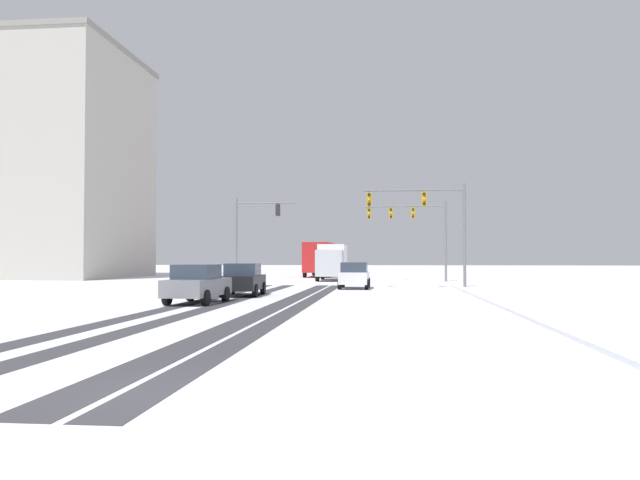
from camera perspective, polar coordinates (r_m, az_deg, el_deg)
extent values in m
plane|color=silver|center=(9.26, -15.28, -13.44)|extent=(300.00, 300.00, 0.00)
cube|color=#38383D|center=(25.22, -3.77, -5.95)|extent=(0.88, 35.93, 0.01)
cube|color=#38383D|center=(25.72, -9.00, -5.85)|extent=(0.81, 35.93, 0.01)
cube|color=#38383D|center=(25.08, -1.65, -5.98)|extent=(0.71, 35.93, 0.01)
cube|color=#38383D|center=(26.14, -12.15, -5.76)|extent=(0.81, 35.93, 0.01)
cube|color=white|center=(24.06, 21.19, -5.92)|extent=(4.00, 35.93, 0.12)
cylinder|color=slate|center=(48.50, -7.66, -0.02)|extent=(0.18, 0.18, 6.50)
cylinder|color=slate|center=(48.10, -4.96, 3.38)|extent=(4.67, 0.25, 0.12)
cube|color=black|center=(47.86, -3.87, 2.74)|extent=(0.33, 0.25, 0.90)
sphere|color=black|center=(48.04, -3.83, 3.09)|extent=(0.20, 0.20, 0.20)
sphere|color=orange|center=(48.02, -3.83, 2.73)|extent=(0.20, 0.20, 0.20)
sphere|color=black|center=(48.00, -3.83, 2.37)|extent=(0.20, 0.20, 0.20)
cylinder|color=slate|center=(51.36, 11.41, -0.10)|extent=(0.18, 0.18, 6.50)
cylinder|color=slate|center=(51.45, 7.76, 3.06)|extent=(6.51, 0.40, 0.12)
cube|color=#B79319|center=(51.41, 8.49, 2.46)|extent=(0.33, 0.25, 0.90)
sphere|color=black|center=(51.27, 8.49, 2.80)|extent=(0.20, 0.20, 0.20)
sphere|color=orange|center=(51.25, 8.49, 2.47)|extent=(0.20, 0.20, 0.20)
sphere|color=black|center=(51.23, 8.49, 2.13)|extent=(0.20, 0.20, 0.20)
cube|color=#B79319|center=(51.43, 6.50, 2.45)|extent=(0.33, 0.25, 0.90)
sphere|color=black|center=(51.30, 6.49, 2.79)|extent=(0.20, 0.20, 0.20)
sphere|color=orange|center=(51.27, 6.49, 2.46)|extent=(0.20, 0.20, 0.20)
sphere|color=black|center=(51.25, 6.49, 2.12)|extent=(0.20, 0.20, 0.20)
cube|color=#B79319|center=(51.53, 4.50, 2.43)|extent=(0.33, 0.25, 0.90)
sphere|color=black|center=(51.39, 4.49, 2.78)|extent=(0.20, 0.20, 0.20)
sphere|color=orange|center=(51.37, 4.49, 2.45)|extent=(0.20, 0.20, 0.20)
sphere|color=black|center=(51.35, 4.49, 2.11)|extent=(0.20, 0.20, 0.20)
cylinder|color=slate|center=(39.44, 13.06, 0.37)|extent=(0.18, 0.18, 6.50)
cylinder|color=slate|center=(39.34, 8.57, 4.51)|extent=(6.17, 0.19, 0.12)
cube|color=#B79319|center=(39.33, 9.47, 3.71)|extent=(0.32, 0.24, 0.90)
sphere|color=black|center=(39.20, 9.48, 4.17)|extent=(0.20, 0.20, 0.20)
sphere|color=orange|center=(39.17, 9.49, 3.73)|extent=(0.20, 0.20, 0.20)
sphere|color=black|center=(39.14, 9.49, 3.30)|extent=(0.20, 0.20, 0.20)
cube|color=#B79319|center=(39.23, 4.51, 3.71)|extent=(0.32, 0.24, 0.90)
sphere|color=black|center=(39.10, 4.51, 4.17)|extent=(0.20, 0.20, 0.20)
sphere|color=orange|center=(39.07, 4.51, 3.73)|extent=(0.20, 0.20, 0.20)
sphere|color=black|center=(39.04, 4.51, 3.29)|extent=(0.20, 0.20, 0.20)
cube|color=silver|center=(38.60, 3.16, -3.46)|extent=(1.74, 4.12, 0.70)
cube|color=#2D3847|center=(38.44, 3.15, -2.50)|extent=(1.58, 1.92, 0.60)
cylinder|color=black|center=(39.94, 2.11, -3.90)|extent=(0.23, 0.64, 0.64)
cylinder|color=black|center=(39.84, 4.43, -3.90)|extent=(0.23, 0.64, 0.64)
cylinder|color=black|center=(37.41, 1.81, -4.06)|extent=(0.23, 0.64, 0.64)
cylinder|color=black|center=(37.31, 4.29, -4.06)|extent=(0.23, 0.64, 0.64)
cube|color=black|center=(31.55, -7.03, -3.86)|extent=(1.89, 4.17, 0.70)
cube|color=#2D3847|center=(31.39, -7.07, -2.68)|extent=(1.65, 1.97, 0.60)
cylinder|color=black|center=(32.97, -8.02, -4.37)|extent=(0.25, 0.65, 0.64)
cylinder|color=black|center=(32.69, -5.23, -4.40)|extent=(0.25, 0.65, 0.64)
cylinder|color=black|center=(30.48, -8.96, -4.59)|extent=(0.25, 0.65, 0.64)
cylinder|color=black|center=(30.18, -5.95, -4.63)|extent=(0.25, 0.65, 0.64)
cube|color=slate|center=(26.68, -11.11, -4.25)|extent=(1.94, 4.19, 0.70)
cube|color=#2D3847|center=(26.52, -11.22, -2.86)|extent=(1.67, 1.99, 0.60)
cylinder|color=black|center=(28.17, -11.75, -4.82)|extent=(0.26, 0.65, 0.64)
cylinder|color=black|center=(27.63, -8.62, -4.90)|extent=(0.26, 0.65, 0.64)
cylinder|color=black|center=(25.82, -13.79, -5.10)|extent=(0.26, 0.65, 0.64)
cylinder|color=black|center=(25.23, -10.40, -5.20)|extent=(0.26, 0.65, 0.64)
cube|color=#B21E1E|center=(63.90, 0.12, -1.61)|extent=(2.59, 11.02, 2.90)
cube|color=#283342|center=(63.91, 0.12, -1.29)|extent=(2.62, 10.14, 0.90)
cylinder|color=black|center=(59.97, 0.85, -2.99)|extent=(0.31, 0.96, 0.96)
cylinder|color=black|center=(60.25, -1.40, -2.98)|extent=(0.31, 0.96, 0.96)
cylinder|color=black|center=(67.09, 1.44, -2.84)|extent=(0.31, 0.96, 0.96)
cylinder|color=black|center=(67.34, -0.57, -2.84)|extent=(0.31, 0.96, 0.96)
cube|color=#B7BABF|center=(49.88, 0.86, -2.13)|extent=(2.12, 2.22, 2.10)
cube|color=silver|center=(53.57, 1.18, -1.83)|extent=(2.25, 5.22, 2.60)
cylinder|color=black|center=(50.27, 2.06, -3.32)|extent=(0.29, 0.84, 0.84)
cylinder|color=black|center=(50.43, -0.24, -3.32)|extent=(0.29, 0.84, 0.84)
cylinder|color=black|center=(54.95, 2.35, -3.18)|extent=(0.29, 0.84, 0.84)
cylinder|color=black|center=(55.10, 0.24, -3.17)|extent=(0.29, 0.84, 0.84)
cube|color=#B2ADA3|center=(68.92, -26.97, 5.90)|extent=(24.96, 16.34, 21.45)
cube|color=gray|center=(71.16, -26.85, 14.70)|extent=(25.26, 16.64, 0.50)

